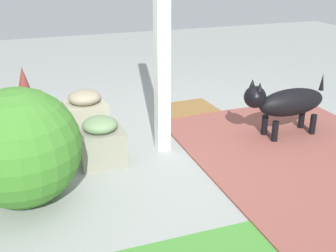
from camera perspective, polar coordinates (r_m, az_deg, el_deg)
The scene contains 9 objects.
ground_plane at distance 3.56m, azimuth 2.83°, elevation -4.10°, with size 12.00×12.00×0.00m, color gray.
brick_path at distance 3.71m, azimuth 18.02°, elevation -3.89°, with size 1.80×2.40×0.02m, color brown.
porch_pillar at distance 3.35m, azimuth -0.85°, elevation 14.80°, with size 0.11×0.11×2.28m, color white.
stone_planter_nearest at distance 4.00m, azimuth -11.18°, elevation 1.78°, with size 0.40×0.37×0.43m.
stone_planter_near at distance 3.41m, azimuth -9.15°, elevation -2.09°, with size 0.36×0.33×0.40m.
round_shrub at distance 2.92m, azimuth -19.55°, elevation -2.83°, with size 0.81×0.81×0.81m, color #397427.
terracotta_pot_spiky at distance 4.12m, azimuth -18.81°, elevation 3.12°, with size 0.22×0.22×0.65m.
dog at distance 3.94m, azimuth 15.84°, elevation 3.12°, with size 0.85×0.26×0.58m.
doormat at distance 4.58m, azimuth 2.57°, elevation 2.39°, with size 0.60×0.44×0.03m, color brown.
Camera 1 is at (1.25, 2.93, 1.59)m, focal length 44.58 mm.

